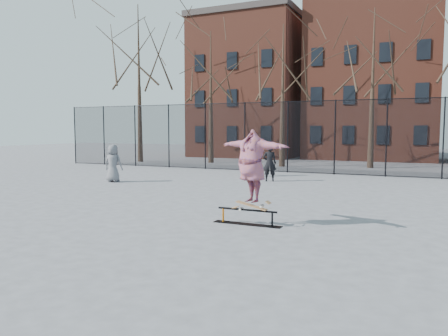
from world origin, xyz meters
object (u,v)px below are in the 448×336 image
at_px(bystander_black, 270,163).
at_px(skater, 252,169).
at_px(skate_rail, 247,218).
at_px(skateboard, 252,207).
at_px(bystander_grey, 113,163).
at_px(bystander_red, 252,158).

bearing_deg(bystander_black, skater, 87.21).
bearing_deg(skate_rail, skateboard, 0.00).
distance_m(bystander_grey, bystander_black, 7.25).
bearing_deg(skateboard, skater, -14.04).
height_order(skater, bystander_red, skater).
height_order(bystander_grey, bystander_red, bystander_red).
xyz_separation_m(skateboard, skater, (0.00, -0.00, 0.97)).
relative_size(bystander_grey, bystander_black, 1.00).
bearing_deg(bystander_red, bystander_black, 112.71).
height_order(skater, bystander_grey, skater).
distance_m(skateboard, bystander_grey, 10.80).
xyz_separation_m(skate_rail, skateboard, (0.12, 0.00, 0.30)).
relative_size(skater, bystander_red, 1.18).
distance_m(skater, bystander_black, 9.48).
bearing_deg(skater, skate_rail, -156.66).
distance_m(bystander_grey, bystander_red, 7.06).
bearing_deg(bystander_grey, bystander_black, -164.26).
bearing_deg(skate_rail, bystander_black, 105.48).
relative_size(bystander_black, bystander_red, 0.90).
xyz_separation_m(bystander_black, bystander_red, (-1.54, 1.77, 0.09)).
xyz_separation_m(skateboard, bystander_grey, (-9.10, 5.80, 0.41)).
relative_size(skate_rail, skater, 0.81).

